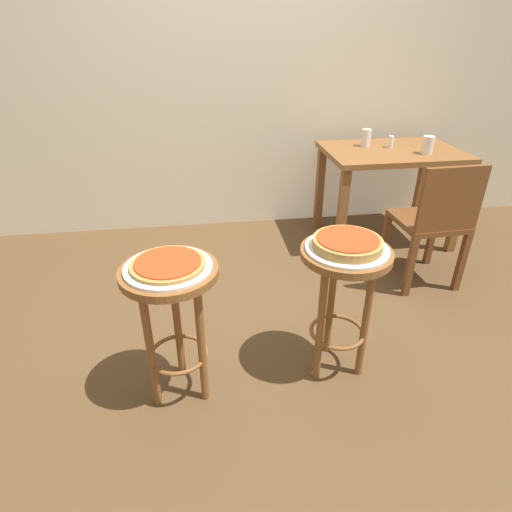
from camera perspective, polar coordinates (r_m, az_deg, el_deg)
ground_plane at (r=2.45m, az=3.02°, el=-10.74°), size 6.00×6.00×0.00m
back_wall at (r=3.52m, az=-2.01°, el=27.92°), size 6.00×0.10×3.00m
stool_foreground at (r=1.85m, az=-11.22°, el=-6.24°), size 0.41×0.41×0.68m
serving_plate_foreground at (r=1.75m, az=-11.77°, el=-1.49°), size 0.36×0.36×0.01m
pizza_foreground at (r=1.75m, az=-11.82°, el=-1.04°), size 0.31×0.31×0.02m
stool_middle at (r=1.99m, az=11.65°, el=-3.55°), size 0.41×0.41×0.68m
serving_plate_middle at (r=1.90m, az=12.17°, el=0.98°), size 0.37×0.37×0.01m
pizza_middle at (r=1.89m, az=12.26°, el=1.74°), size 0.31×0.31×0.05m
dining_table at (r=3.44m, az=17.68°, el=11.65°), size 1.01×0.68×0.73m
cup_near_edge at (r=3.35m, az=22.18°, el=13.70°), size 0.08×0.08×0.13m
cup_far_edge at (r=3.43m, az=14.63°, el=15.20°), size 0.07×0.07×0.13m
condiment_shaker at (r=3.45m, az=17.73°, el=14.49°), size 0.04×0.04×0.09m
wooden_chair at (r=2.91m, az=22.97°, el=4.45°), size 0.42×0.42×0.85m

